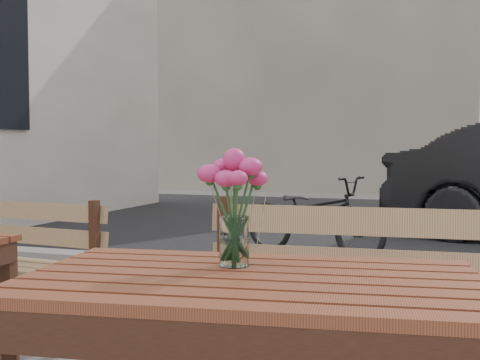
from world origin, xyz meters
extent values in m
cube|color=black|center=(0.00, 7.00, 0.00)|extent=(30.00, 8.00, 0.00)
cube|color=gray|center=(0.00, 3.00, 0.06)|extent=(30.00, 0.25, 0.12)
cube|color=slate|center=(-3.00, 14.00, 4.00)|extent=(8.00, 3.00, 8.00)
cube|color=#622D19|center=(-0.18, -0.13, 0.71)|extent=(1.26, 0.83, 0.03)
cube|color=#946B4D|center=(0.11, 0.55, 0.45)|extent=(1.44, 0.48, 0.03)
cube|color=#946B4D|center=(0.10, 0.76, 0.69)|extent=(1.42, 0.13, 0.39)
cube|color=black|center=(-0.55, 0.67, 0.43)|extent=(0.05, 0.05, 0.86)
cylinder|color=white|center=(-0.26, -0.02, 0.79)|extent=(0.08, 0.08, 0.14)
cylinder|color=#265D2C|center=(-0.26, -0.02, 0.86)|extent=(0.05, 0.05, 0.28)
cube|color=black|center=(-1.54, 0.58, 0.32)|extent=(0.06, 0.06, 0.64)
cube|color=#946B4D|center=(-2.09, 1.34, 0.62)|extent=(1.27, 0.15, 0.34)
cube|color=black|center=(-1.55, 0.95, 0.21)|extent=(0.05, 0.05, 0.42)
cube|color=black|center=(-1.52, 1.24, 0.39)|extent=(0.05, 0.05, 0.77)
imported|color=black|center=(-0.92, 4.18, 0.40)|extent=(1.60, 0.93, 0.80)
camera|label=1|loc=(0.29, -1.59, 1.05)|focal=45.00mm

